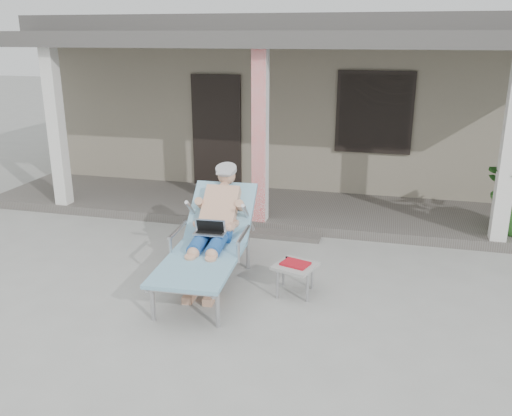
# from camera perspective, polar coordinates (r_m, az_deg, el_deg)

# --- Properties ---
(ground) EXTENTS (60.00, 60.00, 0.00)m
(ground) POSITION_cam_1_polar(r_m,az_deg,el_deg) (6.73, -4.02, -8.21)
(ground) COLOR #9E9E99
(ground) RESTS_ON ground
(house) EXTENTS (10.40, 5.40, 3.30)m
(house) POSITION_cam_1_polar(r_m,az_deg,el_deg) (12.45, 5.37, 11.82)
(house) COLOR gray
(house) RESTS_ON ground
(porch_deck) EXTENTS (10.00, 2.00, 0.15)m
(porch_deck) POSITION_cam_1_polar(r_m,az_deg,el_deg) (9.40, 1.67, -0.01)
(porch_deck) COLOR #605B56
(porch_deck) RESTS_ON ground
(porch_overhang) EXTENTS (10.00, 2.30, 2.85)m
(porch_overhang) POSITION_cam_1_polar(r_m,az_deg,el_deg) (8.90, 1.76, 16.76)
(porch_overhang) COLOR silver
(porch_overhang) RESTS_ON porch_deck
(porch_step) EXTENTS (2.00, 0.30, 0.07)m
(porch_step) POSITION_cam_1_polar(r_m,az_deg,el_deg) (8.35, -0.07, -2.59)
(porch_step) COLOR #605B56
(porch_step) RESTS_ON ground
(lounger) EXTENTS (0.94, 2.23, 1.43)m
(lounger) POSITION_cam_1_polar(r_m,az_deg,el_deg) (6.57, -4.75, -0.64)
(lounger) COLOR #B7B7BC
(lounger) RESTS_ON ground
(side_table) EXTENTS (0.56, 0.56, 0.40)m
(side_table) POSITION_cam_1_polar(r_m,az_deg,el_deg) (6.42, 4.16, -6.26)
(side_table) COLOR #A1A19C
(side_table) RESTS_ON ground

